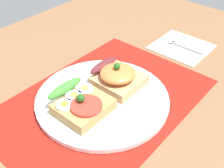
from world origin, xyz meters
TOP-DOWN VIEW (x-y plane):
  - ground_plane at (0.00, 0.00)cm, footprint 120.00×90.00cm
  - placemat at (0.00, 0.00)cm, footprint 43.86×30.41cm
  - plate at (0.00, 0.00)cm, footprint 27.09×27.09cm
  - sandwich_egg_tomato at (-5.41, 0.81)cm, footprint 9.61×10.32cm
  - sandwich_salmon at (5.15, 0.02)cm, footprint 9.27×10.64cm
  - napkin at (29.88, -1.47)cm, footprint 13.34×13.84cm
  - fork at (29.69, -1.05)cm, footprint 1.62×12.85cm

SIDE VIEW (x-z plane):
  - ground_plane at x=0.00cm, z-range -3.20..0.00cm
  - placemat at x=0.00cm, z-range 0.00..0.30cm
  - napkin at x=29.88cm, z-range 0.00..0.60cm
  - fork at x=29.69cm, z-range 0.60..0.92cm
  - plate at x=0.00cm, z-range 0.30..1.31cm
  - sandwich_egg_tomato at x=-5.41cm, z-range 0.72..5.01cm
  - sandwich_salmon at x=5.15cm, z-range 0.49..6.31cm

